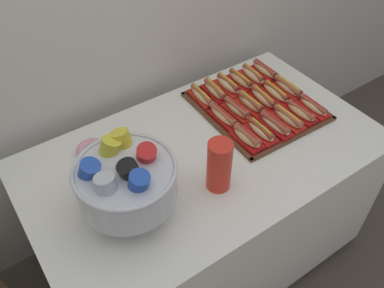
# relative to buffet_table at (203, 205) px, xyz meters

# --- Properties ---
(ground_plane) EXTENTS (10.00, 10.00, 0.00)m
(ground_plane) POSITION_rel_buffet_table_xyz_m (0.00, 0.00, -0.40)
(ground_plane) COLOR #4C4238
(buffet_table) EXTENTS (1.46, 0.84, 0.76)m
(buffet_table) POSITION_rel_buffet_table_xyz_m (0.00, 0.00, 0.00)
(buffet_table) COLOR white
(buffet_table) RESTS_ON ground_plane
(serving_tray) EXTENTS (0.49, 0.54, 0.01)m
(serving_tray) POSITION_rel_buffet_table_xyz_m (0.36, 0.10, 0.37)
(serving_tray) COLOR #56331E
(serving_tray) RESTS_ON buffet_table
(hot_dog_0) EXTENTS (0.07, 0.16, 0.06)m
(hot_dog_0) POSITION_rel_buffet_table_xyz_m (0.17, -0.06, 0.40)
(hot_dog_0) COLOR #B21414
(hot_dog_0) RESTS_ON serving_tray
(hot_dog_1) EXTENTS (0.07, 0.16, 0.06)m
(hot_dog_1) POSITION_rel_buffet_table_xyz_m (0.24, -0.06, 0.39)
(hot_dog_1) COLOR red
(hot_dog_1) RESTS_ON serving_tray
(hot_dog_2) EXTENTS (0.06, 0.18, 0.06)m
(hot_dog_2) POSITION_rel_buffet_table_xyz_m (0.32, -0.06, 0.39)
(hot_dog_2) COLOR #B21414
(hot_dog_2) RESTS_ON serving_tray
(hot_dog_3) EXTENTS (0.06, 0.17, 0.06)m
(hot_dog_3) POSITION_rel_buffet_table_xyz_m (0.39, -0.07, 0.39)
(hot_dog_3) COLOR red
(hot_dog_3) RESTS_ON serving_tray
(hot_dog_4) EXTENTS (0.07, 0.16, 0.06)m
(hot_dog_4) POSITION_rel_buffet_table_xyz_m (0.47, -0.07, 0.39)
(hot_dog_4) COLOR #B21414
(hot_dog_4) RESTS_ON serving_tray
(hot_dog_5) EXTENTS (0.06, 0.16, 0.06)m
(hot_dog_5) POSITION_rel_buffet_table_xyz_m (0.54, -0.07, 0.39)
(hot_dog_5) COLOR red
(hot_dog_5) RESTS_ON serving_tray
(hot_dog_6) EXTENTS (0.06, 0.18, 0.06)m
(hot_dog_6) POSITION_rel_buffet_table_xyz_m (0.17, 0.10, 0.39)
(hot_dog_6) COLOR #B21414
(hot_dog_6) RESTS_ON serving_tray
(hot_dog_7) EXTENTS (0.06, 0.16, 0.06)m
(hot_dog_7) POSITION_rel_buffet_table_xyz_m (0.24, 0.10, 0.40)
(hot_dog_7) COLOR red
(hot_dog_7) RESTS_ON serving_tray
(hot_dog_8) EXTENTS (0.06, 0.16, 0.06)m
(hot_dog_8) POSITION_rel_buffet_table_xyz_m (0.32, 0.10, 0.40)
(hot_dog_8) COLOR red
(hot_dog_8) RESTS_ON serving_tray
(hot_dog_9) EXTENTS (0.08, 0.17, 0.06)m
(hot_dog_9) POSITION_rel_buffet_table_xyz_m (0.39, 0.10, 0.40)
(hot_dog_9) COLOR #B21414
(hot_dog_9) RESTS_ON serving_tray
(hot_dog_10) EXTENTS (0.07, 0.18, 0.06)m
(hot_dog_10) POSITION_rel_buffet_table_xyz_m (0.47, 0.10, 0.39)
(hot_dog_10) COLOR red
(hot_dog_10) RESTS_ON serving_tray
(hot_dog_11) EXTENTS (0.06, 0.18, 0.06)m
(hot_dog_11) POSITION_rel_buffet_table_xyz_m (0.54, 0.09, 0.40)
(hot_dog_11) COLOR red
(hot_dog_11) RESTS_ON serving_tray
(hot_dog_12) EXTENTS (0.06, 0.17, 0.06)m
(hot_dog_12) POSITION_rel_buffet_table_xyz_m (0.17, 0.27, 0.39)
(hot_dog_12) COLOR red
(hot_dog_12) RESTS_ON serving_tray
(hot_dog_13) EXTENTS (0.08, 0.17, 0.06)m
(hot_dog_13) POSITION_rel_buffet_table_xyz_m (0.25, 0.27, 0.40)
(hot_dog_13) COLOR #B21414
(hot_dog_13) RESTS_ON serving_tray
(hot_dog_14) EXTENTS (0.07, 0.16, 0.06)m
(hot_dog_14) POSITION_rel_buffet_table_xyz_m (0.32, 0.27, 0.40)
(hot_dog_14) COLOR red
(hot_dog_14) RESTS_ON serving_tray
(hot_dog_15) EXTENTS (0.07, 0.17, 0.06)m
(hot_dog_15) POSITION_rel_buffet_table_xyz_m (0.40, 0.26, 0.40)
(hot_dog_15) COLOR red
(hot_dog_15) RESTS_ON serving_tray
(hot_dog_16) EXTENTS (0.08, 0.17, 0.06)m
(hot_dog_16) POSITION_rel_buffet_table_xyz_m (0.47, 0.26, 0.40)
(hot_dog_16) COLOR red
(hot_dog_16) RESTS_ON serving_tray
(hot_dog_17) EXTENTS (0.06, 0.17, 0.06)m
(hot_dog_17) POSITION_rel_buffet_table_xyz_m (0.55, 0.26, 0.40)
(hot_dog_17) COLOR red
(hot_dog_17) RESTS_ON serving_tray
(punch_bowl) EXTENTS (0.34, 0.34, 0.27)m
(punch_bowl) POSITION_rel_buffet_table_xyz_m (-0.39, -0.09, 0.52)
(punch_bowl) COLOR silver
(punch_bowl) RESTS_ON buffet_table
(cup_stack) EXTENTS (0.09, 0.09, 0.21)m
(cup_stack) POSITION_rel_buffet_table_xyz_m (-0.06, -0.17, 0.47)
(cup_stack) COLOR red
(cup_stack) RESTS_ON buffet_table
(donut) EXTENTS (0.12, 0.12, 0.04)m
(donut) POSITION_rel_buffet_table_xyz_m (-0.38, 0.25, 0.38)
(donut) COLOR pink
(donut) RESTS_ON buffet_table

